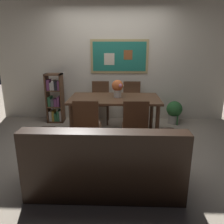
# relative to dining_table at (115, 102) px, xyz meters

# --- Properties ---
(ground_plane) EXTENTS (12.00, 12.00, 0.00)m
(ground_plane) POSITION_rel_dining_table_xyz_m (-0.09, -0.43, -0.66)
(ground_plane) COLOR tan
(wall_back_with_painting) EXTENTS (5.20, 0.14, 2.60)m
(wall_back_with_painting) POSITION_rel_dining_table_xyz_m (-0.09, 1.10, 0.64)
(wall_back_with_painting) COLOR beige
(wall_back_with_painting) RESTS_ON ground_plane
(dining_table) EXTENTS (1.67, 0.92, 0.75)m
(dining_table) POSITION_rel_dining_table_xyz_m (0.00, 0.00, 0.00)
(dining_table) COLOR brown
(dining_table) RESTS_ON ground_plane
(dining_chair_near_left) EXTENTS (0.40, 0.41, 0.91)m
(dining_chair_near_left) POSITION_rel_dining_table_xyz_m (-0.41, -0.82, -0.12)
(dining_chair_near_left) COLOR brown
(dining_chair_near_left) RESTS_ON ground_plane
(dining_chair_far_right) EXTENTS (0.40, 0.41, 0.91)m
(dining_chair_far_right) POSITION_rel_dining_table_xyz_m (0.36, 0.80, -0.12)
(dining_chair_far_right) COLOR brown
(dining_chair_far_right) RESTS_ON ground_plane
(dining_chair_far_left) EXTENTS (0.40, 0.41, 0.91)m
(dining_chair_far_left) POSITION_rel_dining_table_xyz_m (-0.34, 0.80, -0.12)
(dining_chair_far_left) COLOR brown
(dining_chair_far_left) RESTS_ON ground_plane
(dining_chair_near_right) EXTENTS (0.40, 0.41, 0.91)m
(dining_chair_near_right) POSITION_rel_dining_table_xyz_m (0.34, -0.81, -0.12)
(dining_chair_near_right) COLOR brown
(dining_chair_near_right) RESTS_ON ground_plane
(leather_couch) EXTENTS (1.80, 0.84, 0.84)m
(leather_couch) POSITION_rel_dining_table_xyz_m (-0.07, -1.68, -0.35)
(leather_couch) COLOR black
(leather_couch) RESTS_ON ground_plane
(bookshelf) EXTENTS (0.36, 0.28, 1.09)m
(bookshelf) POSITION_rel_dining_table_xyz_m (-1.36, 0.76, -0.15)
(bookshelf) COLOR brown
(bookshelf) RESTS_ON ground_plane
(potted_ivy) EXTENTS (0.35, 0.35, 0.58)m
(potted_ivy) POSITION_rel_dining_table_xyz_m (1.31, 0.73, -0.38)
(potted_ivy) COLOR #B2ADA3
(potted_ivy) RESTS_ON ground_plane
(flower_vase) EXTENTS (0.22, 0.22, 0.33)m
(flower_vase) POSITION_rel_dining_table_xyz_m (0.05, 0.04, 0.28)
(flower_vase) COLOR beige
(flower_vase) RESTS_ON dining_table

